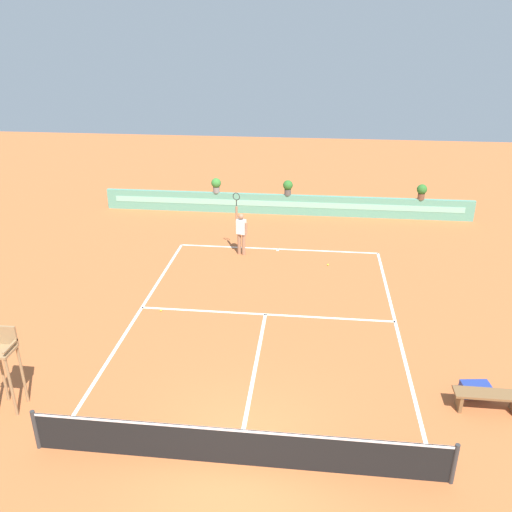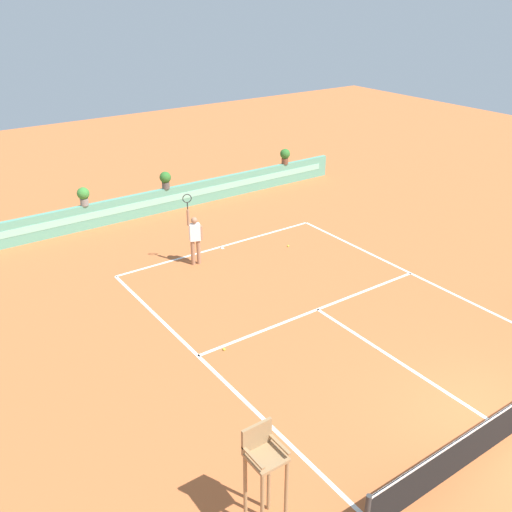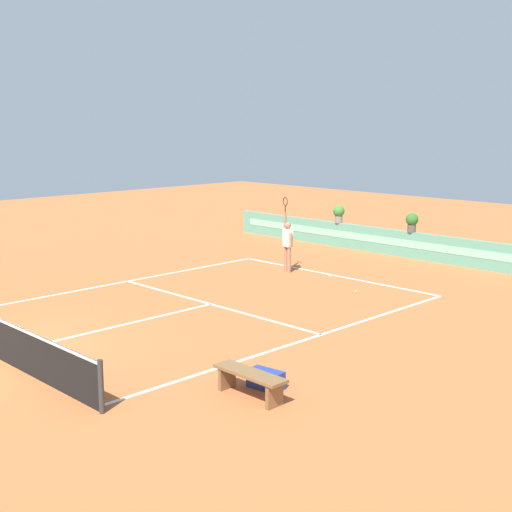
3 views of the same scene
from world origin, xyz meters
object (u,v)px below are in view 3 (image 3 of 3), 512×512
gear_bag (266,379)px  tennis_ball_mid_court (136,285)px  bench_courtside (250,379)px  tennis_player (288,242)px  potted_plant_left (339,213)px  tennis_ball_near_baseline (356,291)px  potted_plant_centre (412,221)px

gear_bag → tennis_ball_mid_court: gear_bag is taller
bench_courtside → gear_bag: bearing=102.7°
tennis_player → potted_plant_left: bearing=110.6°
gear_bag → tennis_ball_mid_court: size_ratio=10.29×
tennis_player → tennis_ball_mid_court: size_ratio=38.01×
gear_bag → tennis_ball_near_baseline: 8.32m
bench_courtside → tennis_ball_mid_court: bench_courtside is taller
tennis_player → potted_plant_left: size_ratio=3.57×
gear_bag → potted_plant_left: potted_plant_left is taller
bench_courtside → tennis_player: (-7.18, 8.79, 0.67)m
tennis_player → tennis_ball_near_baseline: 3.71m
tennis_player → potted_plant_centre: tennis_player is taller
bench_courtside → tennis_ball_mid_court: (-9.15, 3.84, -0.34)m
tennis_ball_near_baseline → tennis_ball_mid_court: size_ratio=1.00×
tennis_ball_mid_court → potted_plant_centre: potted_plant_centre is taller
gear_bag → potted_plant_centre: (-5.49, 13.45, 1.23)m
tennis_player → potted_plant_centre: bearing=73.3°
gear_bag → tennis_ball_mid_court: (-9.03, 3.29, -0.15)m
potted_plant_left → tennis_ball_mid_court: bearing=-90.1°
bench_courtside → gear_bag: bench_courtside is taller
gear_bag → potted_plant_left: 16.24m
gear_bag → tennis_ball_near_baseline: (-3.56, 7.52, -0.15)m
tennis_ball_mid_court → potted_plant_centre: 10.85m
tennis_player → potted_plant_left: tennis_player is taller
tennis_ball_near_baseline → bench_courtside: bearing=-65.5°
tennis_player → potted_plant_centre: 5.46m
gear_bag → potted_plant_centre: size_ratio=0.97×
bench_courtside → potted_plant_left: potted_plant_left is taller
tennis_player → tennis_ball_mid_court: tennis_player is taller
gear_bag → tennis_player: bearing=130.6°
potted_plant_centre → gear_bag: bearing=-67.8°
bench_courtside → gear_bag: (-0.12, 0.55, -0.20)m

